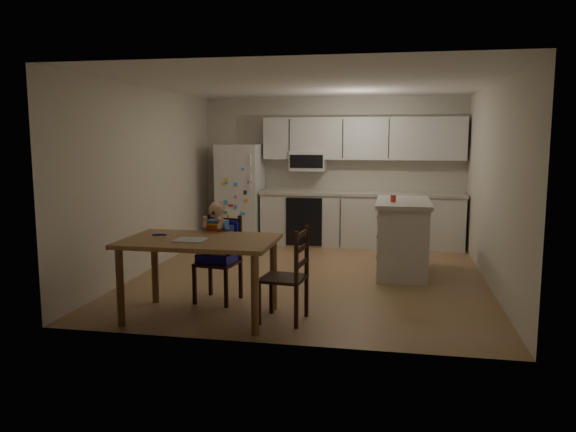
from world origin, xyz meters
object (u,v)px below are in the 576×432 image
Objects in this scene: refrigerator at (240,194)px; kitchen_island at (402,237)px; chair_booster at (219,241)px; dining_table at (200,250)px; chair_side at (292,269)px; red_cup at (393,198)px.

refrigerator reaches higher than kitchen_island.
refrigerator is at bearing 110.15° from chair_booster.
chair_side reaches higher than dining_table.
chair_booster is (0.01, 0.62, -0.03)m from dining_table.
chair_booster reaches higher than chair_side.
red_cup reaches higher than kitchen_island.
refrigerator is 4.35m from chair_side.
chair_booster is at bearing 89.36° from dining_table.
dining_table is at bearing -131.72° from kitchen_island.
kitchen_island is at bearing -32.80° from refrigerator.
red_cup is 0.08× the size of chair_booster.
refrigerator reaches higher than red_cup.
red_cup is 2.44m from chair_booster.
refrigerator is 3.26m from red_cup.
refrigerator reaches higher than chair_booster.
refrigerator reaches higher than dining_table.
chair_side is at bearing -23.14° from chair_booster.
refrigerator is 3.52m from chair_booster.
dining_table is (-1.90, -2.11, -0.33)m from red_cup.
dining_table is 1.35× the size of chair_booster.
chair_booster is (-1.90, -1.49, -0.36)m from red_cup.
refrigerator is 18.96× the size of red_cup.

